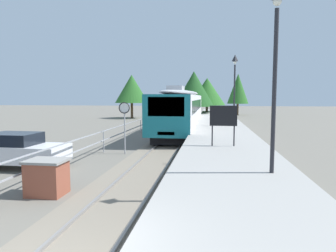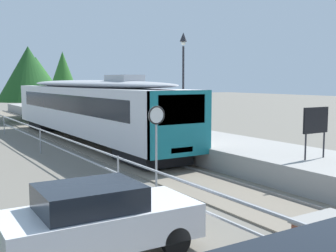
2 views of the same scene
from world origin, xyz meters
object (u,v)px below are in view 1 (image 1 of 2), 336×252
Objects in this scene: commuter_train at (182,107)px; speed_limit_sign at (124,115)px; platform_notice_board at (223,117)px; brick_utility_cabinet at (47,177)px; platform_lamp_near_end at (276,41)px; parked_hatchback_white at (18,150)px; platform_lamp_mid_platform at (235,76)px.

commuter_train reaches higher than speed_limit_sign.
brick_utility_cabinet is at bearing -138.90° from platform_notice_board.
speed_limit_sign is at bearing 132.91° from platform_lamp_near_end.
parked_hatchback_white reaches higher than brick_utility_cabinet.
platform_lamp_near_end reaches higher than platform_notice_board.
platform_lamp_near_end is 14.65m from platform_lamp_mid_platform.
commuter_train is 16.22m from parked_hatchback_white.
commuter_train reaches higher than platform_notice_board.
speed_limit_sign is (-5.14, 2.12, -0.06)m from platform_notice_board.
parked_hatchback_white is (-3.14, 3.20, 0.22)m from brick_utility_cabinet.
platform_lamp_mid_platform is (4.31, -3.48, 2.48)m from commuter_train.
parked_hatchback_white is at bearing -133.50° from speed_limit_sign.
speed_limit_sign is (-2.03, -11.31, -0.02)m from commuter_train.
brick_utility_cabinet is (-6.83, -14.86, -4.05)m from platform_lamp_mid_platform.
commuter_train is 4.90× the size of parked_hatchback_white.
brick_utility_cabinet is at bearing -114.69° from platform_lamp_mid_platform.
speed_limit_sign is 2.32× the size of brick_utility_cabinet.
speed_limit_sign is (-6.34, -7.83, -2.50)m from platform_lamp_mid_platform.
platform_notice_board is at bearing -22.39° from speed_limit_sign.
commuter_train is 3.70× the size of platform_lamp_mid_platform.
parked_hatchback_white is at bearing 134.40° from brick_utility_cabinet.
parked_hatchback_white is (-3.63, -3.83, -1.33)m from speed_limit_sign.
brick_utility_cabinet is 0.30× the size of parked_hatchback_white.
platform_lamp_mid_platform reaches higher than commuter_train.
speed_limit_sign reaches higher than brick_utility_cabinet.
brick_utility_cabinet is at bearing -45.60° from parked_hatchback_white.
platform_lamp_near_end is at bearing 1.75° from brick_utility_cabinet.
commuter_train reaches higher than parked_hatchback_white.
commuter_train is at bearing 141.10° from platform_lamp_mid_platform.
speed_limit_sign is at bearing -100.15° from commuter_train.
platform_notice_board is 0.45× the size of parked_hatchback_white.
parked_hatchback_white is (-8.77, -1.71, -1.40)m from platform_notice_board.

